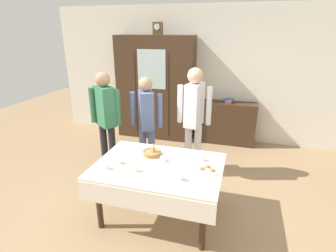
{
  "coord_description": "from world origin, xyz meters",
  "views": [
    {
      "loc": [
        0.89,
        -2.85,
        2.25
      ],
      "look_at": [
        0.0,
        0.2,
        1.08
      ],
      "focal_mm": 28.34,
      "sensor_mm": 36.0,
      "label": 1
    }
  ],
  "objects_px": {
    "spoon_back_edge": "(182,153)",
    "person_behind_table_left": "(106,114)",
    "tea_cup_far_left": "(135,169)",
    "pastry_plate": "(207,170)",
    "tea_cup_center": "(106,167)",
    "person_by_cabinet": "(146,117)",
    "wall_cabinet": "(156,88)",
    "book_stack": "(229,101)",
    "bread_basket": "(152,153)",
    "tea_cup_front_edge": "(163,159)",
    "spoon_far_left": "(146,163)",
    "tea_cup_mid_left": "(180,178)",
    "mantel_clock": "(158,28)",
    "person_near_right_end": "(194,112)",
    "tea_cup_near_left": "(119,162)",
    "tea_cup_near_right": "(201,159)",
    "dining_table": "(158,174)",
    "bookshelf_low": "(227,123)"
  },
  "relations": [
    {
      "from": "spoon_back_edge",
      "to": "person_behind_table_left",
      "type": "distance_m",
      "value": 1.44
    },
    {
      "from": "tea_cup_far_left",
      "to": "pastry_plate",
      "type": "distance_m",
      "value": 0.81
    },
    {
      "from": "tea_cup_center",
      "to": "person_by_cabinet",
      "type": "distance_m",
      "value": 1.31
    },
    {
      "from": "wall_cabinet",
      "to": "pastry_plate",
      "type": "distance_m",
      "value": 2.95
    },
    {
      "from": "book_stack",
      "to": "spoon_back_edge",
      "type": "distance_m",
      "value": 2.27
    },
    {
      "from": "bread_basket",
      "to": "person_by_cabinet",
      "type": "bearing_deg",
      "value": 114.84
    },
    {
      "from": "tea_cup_center",
      "to": "pastry_plate",
      "type": "distance_m",
      "value": 1.15
    },
    {
      "from": "tea_cup_center",
      "to": "tea_cup_front_edge",
      "type": "bearing_deg",
      "value": 32.95
    },
    {
      "from": "tea_cup_far_left",
      "to": "book_stack",
      "type": "bearing_deg",
      "value": 73.73
    },
    {
      "from": "pastry_plate",
      "to": "spoon_far_left",
      "type": "distance_m",
      "value": 0.74
    },
    {
      "from": "person_by_cabinet",
      "to": "tea_cup_far_left",
      "type": "bearing_deg",
      "value": -75.34
    },
    {
      "from": "person_behind_table_left",
      "to": "tea_cup_mid_left",
      "type": "bearing_deg",
      "value": -36.96
    },
    {
      "from": "mantel_clock",
      "to": "book_stack",
      "type": "height_order",
      "value": "mantel_clock"
    },
    {
      "from": "book_stack",
      "to": "person_near_right_end",
      "type": "relative_size",
      "value": 0.12
    },
    {
      "from": "tea_cup_near_left",
      "to": "spoon_back_edge",
      "type": "relative_size",
      "value": 1.09
    },
    {
      "from": "book_stack",
      "to": "tea_cup_near_right",
      "type": "height_order",
      "value": "book_stack"
    },
    {
      "from": "tea_cup_near_right",
      "to": "spoon_back_edge",
      "type": "bearing_deg",
      "value": 152.91
    },
    {
      "from": "wall_cabinet",
      "to": "tea_cup_front_edge",
      "type": "xyz_separation_m",
      "value": [
        0.93,
        -2.46,
        -0.31
      ]
    },
    {
      "from": "mantel_clock",
      "to": "person_by_cabinet",
      "type": "height_order",
      "value": "mantel_clock"
    },
    {
      "from": "book_stack",
      "to": "spoon_far_left",
      "type": "distance_m",
      "value": 2.72
    },
    {
      "from": "tea_cup_near_left",
      "to": "wall_cabinet",
      "type": "bearing_deg",
      "value": 99.45
    },
    {
      "from": "wall_cabinet",
      "to": "tea_cup_mid_left",
      "type": "bearing_deg",
      "value": -66.42
    },
    {
      "from": "dining_table",
      "to": "person_behind_table_left",
      "type": "distance_m",
      "value": 1.49
    },
    {
      "from": "person_by_cabinet",
      "to": "mantel_clock",
      "type": "bearing_deg",
      "value": 101.16
    },
    {
      "from": "pastry_plate",
      "to": "spoon_back_edge",
      "type": "distance_m",
      "value": 0.52
    },
    {
      "from": "tea_cup_mid_left",
      "to": "book_stack",
      "type": "bearing_deg",
      "value": 84.18
    },
    {
      "from": "wall_cabinet",
      "to": "book_stack",
      "type": "bearing_deg",
      "value": 1.91
    },
    {
      "from": "tea_cup_near_left",
      "to": "bread_basket",
      "type": "relative_size",
      "value": 0.54
    },
    {
      "from": "wall_cabinet",
      "to": "tea_cup_mid_left",
      "type": "distance_m",
      "value": 3.08
    },
    {
      "from": "bookshelf_low",
      "to": "person_by_cabinet",
      "type": "bearing_deg",
      "value": -126.01
    },
    {
      "from": "book_stack",
      "to": "tea_cup_mid_left",
      "type": "xyz_separation_m",
      "value": [
        -0.29,
        -2.86,
        -0.14
      ]
    },
    {
      "from": "tea_cup_far_left",
      "to": "tea_cup_center",
      "type": "distance_m",
      "value": 0.34
    },
    {
      "from": "dining_table",
      "to": "person_near_right_end",
      "type": "bearing_deg",
      "value": 80.43
    },
    {
      "from": "bookshelf_low",
      "to": "spoon_back_edge",
      "type": "xyz_separation_m",
      "value": [
        -0.42,
        -2.22,
        0.3
      ]
    },
    {
      "from": "bookshelf_low",
      "to": "spoon_far_left",
      "type": "xyz_separation_m",
      "value": [
        -0.78,
        -2.6,
        0.3
      ]
    },
    {
      "from": "dining_table",
      "to": "tea_cup_center",
      "type": "height_order",
      "value": "tea_cup_center"
    },
    {
      "from": "tea_cup_near_right",
      "to": "person_near_right_end",
      "type": "height_order",
      "value": "person_near_right_end"
    },
    {
      "from": "tea_cup_front_edge",
      "to": "tea_cup_center",
      "type": "bearing_deg",
      "value": -147.05
    },
    {
      "from": "pastry_plate",
      "to": "spoon_back_edge",
      "type": "xyz_separation_m",
      "value": [
        -0.37,
        0.36,
        -0.01
      ]
    },
    {
      "from": "mantel_clock",
      "to": "tea_cup_near_right",
      "type": "xyz_separation_m",
      "value": [
        1.31,
        -2.31,
        -1.49
      ]
    },
    {
      "from": "bread_basket",
      "to": "spoon_far_left",
      "type": "relative_size",
      "value": 2.02
    },
    {
      "from": "book_stack",
      "to": "tea_cup_center",
      "type": "distance_m",
      "value": 3.11
    },
    {
      "from": "dining_table",
      "to": "spoon_back_edge",
      "type": "height_order",
      "value": "spoon_back_edge"
    },
    {
      "from": "wall_cabinet",
      "to": "spoon_back_edge",
      "type": "distance_m",
      "value": 2.46
    },
    {
      "from": "tea_cup_near_left",
      "to": "spoon_far_left",
      "type": "height_order",
      "value": "tea_cup_near_left"
    },
    {
      "from": "mantel_clock",
      "to": "tea_cup_near_right",
      "type": "relative_size",
      "value": 1.85
    },
    {
      "from": "tea_cup_front_edge",
      "to": "bread_basket",
      "type": "distance_m",
      "value": 0.23
    },
    {
      "from": "person_near_right_end",
      "to": "spoon_far_left",
      "type": "bearing_deg",
      "value": -107.82
    },
    {
      "from": "person_near_right_end",
      "to": "bookshelf_low",
      "type": "bearing_deg",
      "value": 73.99
    },
    {
      "from": "tea_cup_mid_left",
      "to": "tea_cup_center",
      "type": "relative_size",
      "value": 1.0
    }
  ]
}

